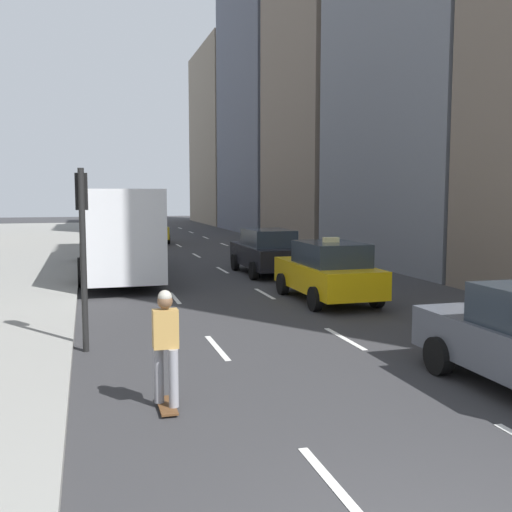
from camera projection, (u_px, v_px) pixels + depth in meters
The scene contains 8 objects.
lane_markings at pixel (208, 262), 27.22m from camera, with size 5.72×56.00×0.01m.
building_row_right at pixel (331, 46), 36.47m from camera, with size 6.00×66.96×28.38m.
taxi_lead at pixel (328, 271), 17.27m from camera, with size 2.02×4.40×1.87m.
taxi_third at pixel (151, 229), 37.72m from camera, with size 2.02×4.40×1.87m.
sedan_silver_behind at pixel (267, 251), 23.10m from camera, with size 2.02×4.55×1.74m.
city_bus at pixel (115, 228), 23.18m from camera, with size 2.80×11.61×3.25m.
skateboarder at pixel (166, 344), 8.57m from camera, with size 0.36×0.80×1.75m.
traffic_light_pole at pixel (83, 230), 11.67m from camera, with size 0.24×0.42×3.60m.
Camera 1 is at (-2.67, -3.61, 3.11)m, focal length 42.00 mm.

